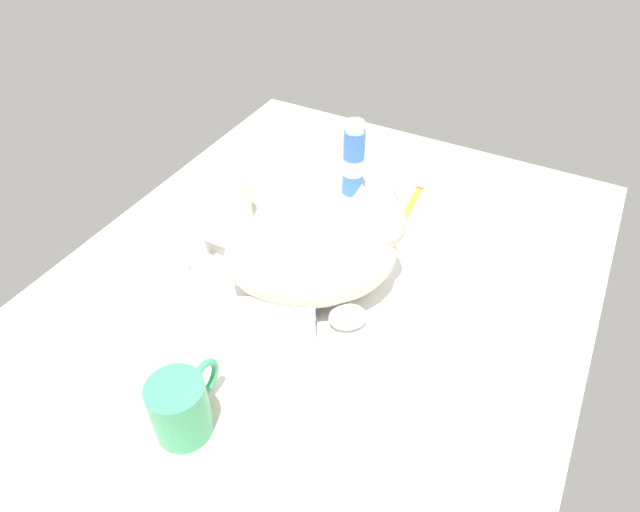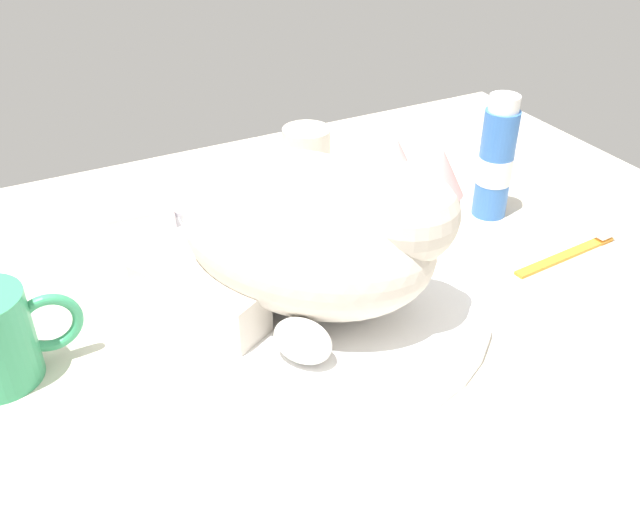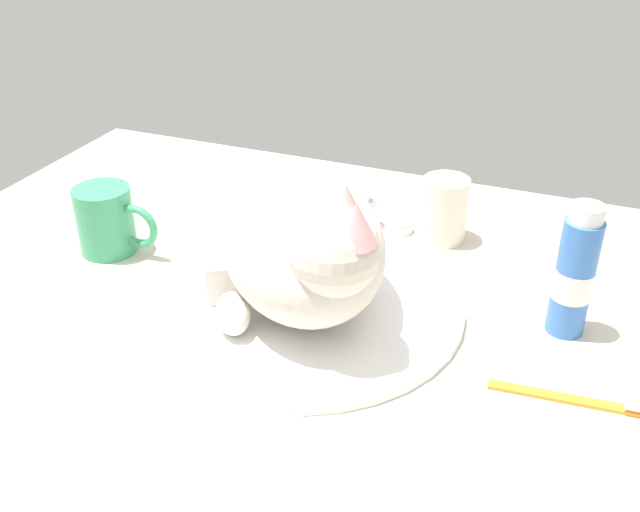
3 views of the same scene
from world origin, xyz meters
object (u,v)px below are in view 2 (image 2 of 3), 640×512
at_px(rinse_cup, 307,161).
at_px(soap_bar, 139,215).
at_px(toothpaste_bottle, 496,161).
at_px(cat, 314,234).
at_px(faucet, 231,196).
at_px(toothbrush, 572,251).

distance_m(rinse_cup, soap_bar, 0.22).
bearing_deg(toothpaste_bottle, rinse_cup, 138.25).
distance_m(cat, soap_bar, 0.26).
height_order(faucet, toothpaste_bottle, toothpaste_bottle).
xyz_separation_m(rinse_cup, toothpaste_bottle, (0.17, -0.15, 0.03)).
relative_size(toothpaste_bottle, toothbrush, 1.02).
bearing_deg(rinse_cup, toothbrush, -54.21).
relative_size(cat, toothbrush, 2.11).
bearing_deg(toothbrush, toothpaste_bottle, 101.12).
height_order(toothpaste_bottle, toothbrush, toothpaste_bottle).
xyz_separation_m(rinse_cup, toothbrush, (0.20, -0.27, -0.04)).
bearing_deg(soap_bar, faucet, -5.00).
relative_size(cat, rinse_cup, 3.57).
height_order(faucet, toothbrush, faucet).
xyz_separation_m(soap_bar, toothpaste_bottle, (0.39, -0.15, 0.05)).
xyz_separation_m(toothpaste_bottle, toothbrush, (0.02, -0.12, -0.07)).
distance_m(soap_bar, toothpaste_bottle, 0.42).
bearing_deg(soap_bar, toothpaste_bottle, -20.80).
distance_m(cat, toothbrush, 0.32).
bearing_deg(toothpaste_bottle, soap_bar, 159.20).
relative_size(faucet, toothpaste_bottle, 0.90).
distance_m(faucet, toothbrush, 0.40).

